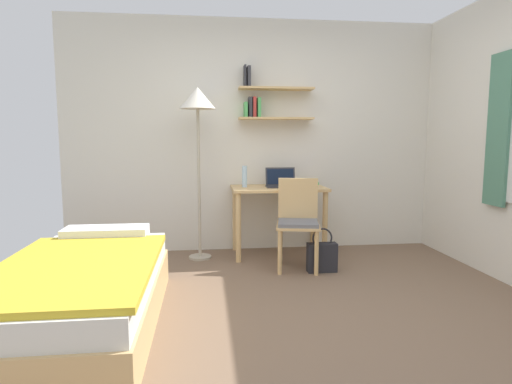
{
  "coord_description": "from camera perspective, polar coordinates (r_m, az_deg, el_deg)",
  "views": [
    {
      "loc": [
        -0.63,
        -2.88,
        1.27
      ],
      "look_at": [
        -0.23,
        0.51,
        0.85
      ],
      "focal_mm": 30.09,
      "sensor_mm": 36.0,
      "label": 1
    }
  ],
  "objects": [
    {
      "name": "standing_lamp",
      "position": [
        4.54,
        -7.75,
        10.88
      ],
      "size": [
        0.37,
        0.37,
        1.8
      ],
      "color": "#B2A893",
      "rests_on": "ground_plane"
    },
    {
      "name": "book_stack",
      "position": [
        4.75,
        6.92,
        1.22
      ],
      "size": [
        0.19,
        0.23,
        0.08
      ],
      "color": "#D13D38",
      "rests_on": "desk"
    },
    {
      "name": "water_bottle",
      "position": [
        4.63,
        -1.53,
        2.07
      ],
      "size": [
        0.06,
        0.06,
        0.23
      ],
      "primitive_type": "cylinder",
      "color": "silver",
      "rests_on": "desk"
    },
    {
      "name": "laptop",
      "position": [
        4.68,
        3.35,
        1.35
      ],
      "size": [
        0.33,
        0.21,
        0.21
      ],
      "color": "#2D2D33",
      "rests_on": "desk"
    },
    {
      "name": "wall_back",
      "position": [
        4.94,
        0.61,
        7.48
      ],
      "size": [
        4.4,
        0.27,
        2.6
      ],
      "color": "silver",
      "rests_on": "ground_plane"
    },
    {
      "name": "desk",
      "position": [
        4.69,
        2.98,
        -1.03
      ],
      "size": [
        1.01,
        0.59,
        0.75
      ],
      "color": "tan",
      "rests_on": "ground_plane"
    },
    {
      "name": "ground_plane",
      "position": [
        3.21,
        5.39,
        -16.32
      ],
      "size": [
        5.28,
        5.28,
        0.0
      ],
      "primitive_type": "plane",
      "color": "brown"
    },
    {
      "name": "handbag",
      "position": [
        4.22,
        8.76,
        -8.43
      ],
      "size": [
        0.28,
        0.11,
        0.43
      ],
      "color": "#232328",
      "rests_on": "ground_plane"
    },
    {
      "name": "bed",
      "position": [
        3.19,
        -22.02,
        -12.34
      ],
      "size": [
        0.99,
        1.91,
        0.54
      ],
      "color": "tan",
      "rests_on": "ground_plane"
    },
    {
      "name": "desk_chair",
      "position": [
        4.23,
        5.6,
        -3.63
      ],
      "size": [
        0.48,
        0.47,
        0.88
      ],
      "color": "tan",
      "rests_on": "ground_plane"
    }
  ]
}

